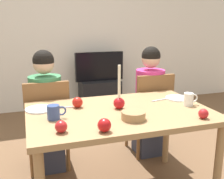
{
  "coord_description": "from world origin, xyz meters",
  "views": [
    {
      "loc": [
        -0.68,
        -1.89,
        1.43
      ],
      "look_at": [
        0.0,
        0.2,
        0.87
      ],
      "focal_mm": 43.82,
      "sensor_mm": 36.0,
      "label": 1
    }
  ],
  "objects_px": {
    "tv": "(99,66)",
    "apple_by_right_mug": "(61,127)",
    "person_left_child": "(47,113)",
    "apple_near_candle": "(77,102)",
    "dining_table": "(120,121)",
    "mug_right": "(189,99)",
    "person_right_child": "(149,103)",
    "tv_stand": "(100,95)",
    "apple_far_edge": "(203,114)",
    "plate_right": "(178,98)",
    "chair_left": "(47,120)",
    "candle_centerpiece": "(119,100)",
    "mug_left": "(54,112)",
    "apple_by_left_plate": "(104,125)",
    "plate_left": "(40,109)",
    "bowl_walnuts": "(133,115)",
    "chair_right": "(151,109)"
  },
  "relations": [
    {
      "from": "tv",
      "to": "apple_by_right_mug",
      "type": "distance_m",
      "value": 2.76
    },
    {
      "from": "person_left_child",
      "to": "apple_near_candle",
      "type": "height_order",
      "value": "person_left_child"
    },
    {
      "from": "dining_table",
      "to": "mug_right",
      "type": "height_order",
      "value": "mug_right"
    },
    {
      "from": "person_right_child",
      "to": "tv_stand",
      "type": "height_order",
      "value": "person_right_child"
    },
    {
      "from": "apple_far_edge",
      "to": "tv",
      "type": "bearing_deg",
      "value": 90.72
    },
    {
      "from": "person_right_child",
      "to": "mug_right",
      "type": "bearing_deg",
      "value": -88.51
    },
    {
      "from": "tv_stand",
      "to": "plate_right",
      "type": "xyz_separation_m",
      "value": [
        0.13,
        -2.15,
        0.52
      ]
    },
    {
      "from": "chair_left",
      "to": "candle_centerpiece",
      "type": "relative_size",
      "value": 2.58
    },
    {
      "from": "person_left_child",
      "to": "tv_stand",
      "type": "relative_size",
      "value": 1.83
    },
    {
      "from": "person_right_child",
      "to": "mug_left",
      "type": "distance_m",
      "value": 1.28
    },
    {
      "from": "chair_left",
      "to": "apple_by_right_mug",
      "type": "xyz_separation_m",
      "value": [
        0.02,
        -0.9,
        0.28
      ]
    },
    {
      "from": "plate_right",
      "to": "apple_by_left_plate",
      "type": "xyz_separation_m",
      "value": [
        -0.83,
        -0.51,
        0.04
      ]
    },
    {
      "from": "candle_centerpiece",
      "to": "apple_near_candle",
      "type": "height_order",
      "value": "candle_centerpiece"
    },
    {
      "from": "plate_left",
      "to": "apple_by_right_mug",
      "type": "relative_size",
      "value": 2.86
    },
    {
      "from": "dining_table",
      "to": "person_right_child",
      "type": "distance_m",
      "value": 0.86
    },
    {
      "from": "plate_right",
      "to": "plate_left",
      "type": "bearing_deg",
      "value": 177.24
    },
    {
      "from": "dining_table",
      "to": "apple_near_candle",
      "type": "xyz_separation_m",
      "value": [
        -0.3,
        0.18,
        0.13
      ]
    },
    {
      "from": "person_right_child",
      "to": "person_left_child",
      "type": "bearing_deg",
      "value": 180.0
    },
    {
      "from": "person_left_child",
      "to": "bowl_walnuts",
      "type": "distance_m",
      "value": 1.03
    },
    {
      "from": "tv",
      "to": "candle_centerpiece",
      "type": "xyz_separation_m",
      "value": [
        -0.46,
        -2.25,
        0.11
      ]
    },
    {
      "from": "person_right_child",
      "to": "tv_stand",
      "type": "distance_m",
      "value": 1.69
    },
    {
      "from": "person_right_child",
      "to": "tv",
      "type": "relative_size",
      "value": 1.48
    },
    {
      "from": "candle_centerpiece",
      "to": "mug_right",
      "type": "bearing_deg",
      "value": -9.57
    },
    {
      "from": "mug_left",
      "to": "mug_right",
      "type": "relative_size",
      "value": 1.09
    },
    {
      "from": "person_left_child",
      "to": "mug_right",
      "type": "relative_size",
      "value": 9.41
    },
    {
      "from": "person_right_child",
      "to": "tv",
      "type": "xyz_separation_m",
      "value": [
        -0.09,
        1.66,
        0.14
      ]
    },
    {
      "from": "chair_left",
      "to": "apple_by_left_plate",
      "type": "relative_size",
      "value": 10.32
    },
    {
      "from": "chair_left",
      "to": "candle_centerpiece",
      "type": "xyz_separation_m",
      "value": [
        0.52,
        -0.56,
        0.31
      ]
    },
    {
      "from": "person_right_child",
      "to": "apple_by_left_plate",
      "type": "relative_size",
      "value": 13.44
    },
    {
      "from": "chair_right",
      "to": "apple_near_candle",
      "type": "bearing_deg",
      "value": -153.52
    },
    {
      "from": "tv_stand",
      "to": "mug_right",
      "type": "xyz_separation_m",
      "value": [
        0.11,
        -2.35,
        0.56
      ]
    },
    {
      "from": "mug_left",
      "to": "apple_by_right_mug",
      "type": "distance_m",
      "value": 0.25
    },
    {
      "from": "dining_table",
      "to": "person_left_child",
      "type": "height_order",
      "value": "person_left_child"
    },
    {
      "from": "tv",
      "to": "chair_right",
      "type": "bearing_deg",
      "value": -86.88
    },
    {
      "from": "apple_by_right_mug",
      "to": "chair_left",
      "type": "bearing_deg",
      "value": 91.32
    },
    {
      "from": "person_left_child",
      "to": "apple_far_edge",
      "type": "relative_size",
      "value": 16.33
    },
    {
      "from": "tv",
      "to": "mug_right",
      "type": "distance_m",
      "value": 2.35
    },
    {
      "from": "tv",
      "to": "plate_right",
      "type": "relative_size",
      "value": 3.75
    },
    {
      "from": "chair_right",
      "to": "mug_right",
      "type": "distance_m",
      "value": 0.72
    },
    {
      "from": "candle_centerpiece",
      "to": "tv_stand",
      "type": "bearing_deg",
      "value": 78.44
    },
    {
      "from": "chair_left",
      "to": "candle_centerpiece",
      "type": "bearing_deg",
      "value": -47.13
    },
    {
      "from": "plate_right",
      "to": "chair_left",
      "type": "bearing_deg",
      "value": 157.71
    },
    {
      "from": "person_left_child",
      "to": "plate_left",
      "type": "distance_m",
      "value": 0.47
    },
    {
      "from": "tv",
      "to": "person_right_child",
      "type": "bearing_deg",
      "value": -86.82
    },
    {
      "from": "tv_stand",
      "to": "apple_by_left_plate",
      "type": "distance_m",
      "value": 2.81
    },
    {
      "from": "dining_table",
      "to": "tv",
      "type": "height_order",
      "value": "tv"
    },
    {
      "from": "apple_near_candle",
      "to": "apple_far_edge",
      "type": "distance_m",
      "value": 0.96
    },
    {
      "from": "apple_far_edge",
      "to": "apple_by_right_mug",
      "type": "bearing_deg",
      "value": 176.62
    },
    {
      "from": "chair_right",
      "to": "person_right_child",
      "type": "height_order",
      "value": "person_right_child"
    },
    {
      "from": "dining_table",
      "to": "chair_right",
      "type": "xyz_separation_m",
      "value": [
        0.56,
        0.61,
        -0.15
      ]
    }
  ]
}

